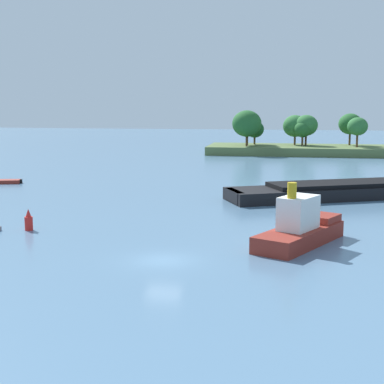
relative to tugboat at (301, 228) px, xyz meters
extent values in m
plane|color=slate|center=(-9.60, -6.54, -1.31)|extent=(400.00, 400.00, 0.00)
cube|color=#566B3D|center=(15.28, 82.21, -0.43)|extent=(68.20, 14.74, 1.76)
cylinder|color=#513823|center=(-10.62, 82.63, 1.87)|extent=(0.44, 0.44, 2.82)
ellipsoid|color=#235B28|center=(-10.62, 82.63, 5.48)|extent=(5.49, 5.49, 4.94)
cylinder|color=#513823|center=(-10.48, 79.21, 1.61)|extent=(0.44, 0.44, 2.31)
ellipsoid|color=#235B28|center=(-10.48, 79.21, 5.25)|extent=(6.21, 6.21, 5.59)
cylinder|color=#513823|center=(-9.15, 84.80, 1.31)|extent=(0.44, 0.44, 1.71)
ellipsoid|color=#194C23|center=(-9.15, 84.80, 3.80)|extent=(4.10, 4.10, 3.69)
cylinder|color=#513823|center=(-0.35, 84.96, 1.45)|extent=(0.44, 0.44, 2.00)
ellipsoid|color=#2D6B33|center=(-0.35, 84.96, 4.58)|extent=(5.30, 5.30, 4.77)
cylinder|color=#513823|center=(1.25, 82.49, 1.44)|extent=(0.44, 0.44, 1.98)
ellipsoid|color=#235B28|center=(1.25, 82.49, 3.94)|extent=(3.75, 3.75, 3.38)
cylinder|color=#513823|center=(1.99, 83.68, 1.62)|extent=(0.44, 0.44, 2.34)
ellipsoid|color=#2D6B33|center=(1.99, 83.68, 4.79)|extent=(4.98, 4.98, 4.48)
cylinder|color=#513823|center=(11.41, 85.79, 1.75)|extent=(0.44, 0.44, 2.59)
ellipsoid|color=#235B28|center=(11.41, 85.79, 5.06)|extent=(5.03, 5.03, 4.53)
cylinder|color=#513823|center=(12.40, 80.29, 1.78)|extent=(0.44, 0.44, 2.64)
ellipsoid|color=#2D6B33|center=(12.40, 80.29, 4.77)|extent=(4.18, 4.18, 3.76)
cube|color=black|center=(-7.01, 18.22, -0.55)|extent=(2.68, 4.42, 1.25)
cube|color=black|center=(-37.58, 29.03, -1.03)|extent=(0.35, 0.38, 0.56)
cube|color=maroon|center=(-0.08, -0.15, -0.66)|extent=(7.33, 10.27, 1.29)
cube|color=maroon|center=(1.49, 2.94, 0.28)|extent=(3.83, 3.78, 0.60)
cube|color=white|center=(-0.21, -0.42, 1.28)|extent=(3.43, 4.03, 2.60)
cylinder|color=gold|center=(-0.75, -1.47, 3.18)|extent=(0.70, 0.70, 1.20)
cylinder|color=black|center=(2.20, 4.35, -0.54)|extent=(0.76, 0.58, 0.70)
cylinder|color=red|center=(-23.33, 1.12, -0.71)|extent=(0.70, 0.70, 1.20)
cone|color=red|center=(-23.33, 1.12, 0.24)|extent=(0.49, 0.49, 0.70)
camera|label=1|loc=(-0.79, -45.85, 9.79)|focal=54.87mm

